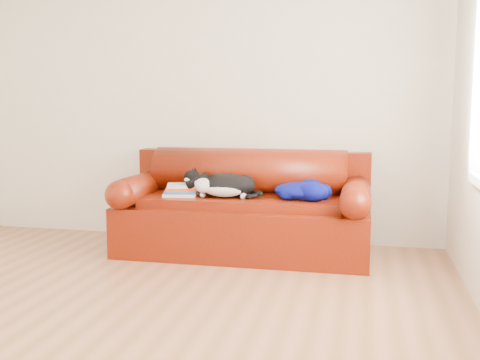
# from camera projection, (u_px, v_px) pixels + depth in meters

# --- Properties ---
(ground) EXTENTS (4.50, 4.50, 0.00)m
(ground) POSITION_uv_depth(u_px,v_px,m) (108.00, 310.00, 3.48)
(ground) COLOR brown
(ground) RESTS_ON ground
(room_shell) EXTENTS (4.52, 4.02, 2.61)m
(room_shell) POSITION_uv_depth(u_px,v_px,m) (120.00, 34.00, 3.25)
(room_shell) COLOR beige
(room_shell) RESTS_ON ground
(sofa_base) EXTENTS (2.10, 0.90, 0.50)m
(sofa_base) POSITION_uv_depth(u_px,v_px,m) (244.00, 226.00, 4.78)
(sofa_base) COLOR #3C0402
(sofa_base) RESTS_ON ground
(sofa_back) EXTENTS (2.10, 1.01, 0.88)m
(sofa_back) POSITION_uv_depth(u_px,v_px,m) (249.00, 187.00, 4.97)
(sofa_back) COLOR #3C0402
(sofa_back) RESTS_ON ground
(book_stack) EXTENTS (0.30, 0.26, 0.10)m
(book_stack) POSITION_uv_depth(u_px,v_px,m) (182.00, 190.00, 4.72)
(book_stack) COLOR silver
(book_stack) RESTS_ON sofa_base
(cat) EXTENTS (0.71, 0.39, 0.25)m
(cat) POSITION_uv_depth(u_px,v_px,m) (225.00, 186.00, 4.63)
(cat) COLOR black
(cat) RESTS_ON sofa_base
(blanket) EXTENTS (0.53, 0.53, 0.16)m
(blanket) POSITION_uv_depth(u_px,v_px,m) (302.00, 190.00, 4.59)
(blanket) COLOR #020243
(blanket) RESTS_ON sofa_base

